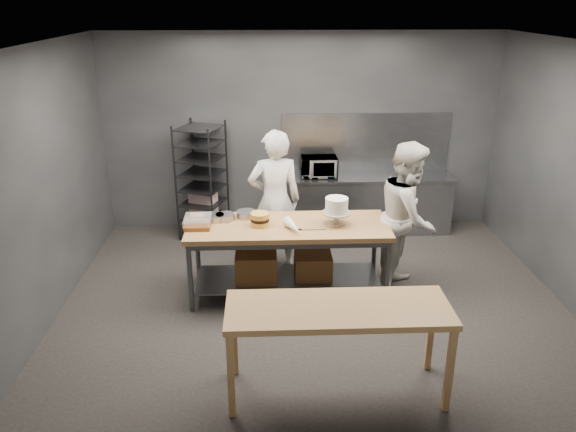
{
  "coord_description": "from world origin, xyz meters",
  "views": [
    {
      "loc": [
        -0.56,
        -5.95,
        3.46
      ],
      "look_at": [
        -0.3,
        0.17,
        1.05
      ],
      "focal_mm": 35.0,
      "sensor_mm": 36.0,
      "label": 1
    }
  ],
  "objects_px": {
    "layer_cake": "(260,219)",
    "chef_right": "(408,217)",
    "frosted_cake_stand": "(337,207)",
    "speed_rack": "(202,182)",
    "work_table": "(285,251)",
    "near_counter": "(338,315)",
    "microwave": "(319,167)",
    "chef_behind": "(275,201)"
  },
  "relations": [
    {
      "from": "work_table",
      "to": "microwave",
      "type": "distance_m",
      "value": 2.11
    },
    {
      "from": "chef_behind",
      "to": "layer_cake",
      "type": "height_order",
      "value": "chef_behind"
    },
    {
      "from": "near_counter",
      "to": "layer_cake",
      "type": "height_order",
      "value": "layer_cake"
    },
    {
      "from": "near_counter",
      "to": "frosted_cake_stand",
      "type": "relative_size",
      "value": 5.88
    },
    {
      "from": "speed_rack",
      "to": "chef_behind",
      "type": "relative_size",
      "value": 0.92
    },
    {
      "from": "work_table",
      "to": "chef_behind",
      "type": "relative_size",
      "value": 1.26
    },
    {
      "from": "chef_behind",
      "to": "chef_right",
      "type": "height_order",
      "value": "chef_behind"
    },
    {
      "from": "microwave",
      "to": "chef_right",
      "type": "bearing_deg",
      "value": -63.4
    },
    {
      "from": "chef_behind",
      "to": "layer_cake",
      "type": "bearing_deg",
      "value": 68.97
    },
    {
      "from": "speed_rack",
      "to": "frosted_cake_stand",
      "type": "bearing_deg",
      "value": -46.9
    },
    {
      "from": "speed_rack",
      "to": "microwave",
      "type": "height_order",
      "value": "speed_rack"
    },
    {
      "from": "near_counter",
      "to": "microwave",
      "type": "height_order",
      "value": "microwave"
    },
    {
      "from": "work_table",
      "to": "microwave",
      "type": "height_order",
      "value": "microwave"
    },
    {
      "from": "near_counter",
      "to": "layer_cake",
      "type": "bearing_deg",
      "value": 110.61
    },
    {
      "from": "frosted_cake_stand",
      "to": "layer_cake",
      "type": "relative_size",
      "value": 1.53
    },
    {
      "from": "microwave",
      "to": "frosted_cake_stand",
      "type": "distance_m",
      "value": 1.98
    },
    {
      "from": "work_table",
      "to": "frosted_cake_stand",
      "type": "height_order",
      "value": "frosted_cake_stand"
    },
    {
      "from": "near_counter",
      "to": "chef_right",
      "type": "distance_m",
      "value": 2.29
    },
    {
      "from": "work_table",
      "to": "chef_right",
      "type": "xyz_separation_m",
      "value": [
        1.51,
        0.13,
        0.37
      ]
    },
    {
      "from": "chef_right",
      "to": "near_counter",
      "type": "bearing_deg",
      "value": 171.99
    },
    {
      "from": "chef_right",
      "to": "frosted_cake_stand",
      "type": "relative_size",
      "value": 5.52
    },
    {
      "from": "layer_cake",
      "to": "speed_rack",
      "type": "bearing_deg",
      "value": 114.78
    },
    {
      "from": "microwave",
      "to": "chef_behind",
      "type": "bearing_deg",
      "value": -119.38
    },
    {
      "from": "microwave",
      "to": "near_counter",
      "type": "bearing_deg",
      "value": -92.74
    },
    {
      "from": "chef_behind",
      "to": "microwave",
      "type": "xyz_separation_m",
      "value": [
        0.69,
        1.23,
        0.1
      ]
    },
    {
      "from": "frosted_cake_stand",
      "to": "layer_cake",
      "type": "bearing_deg",
      "value": 179.75
    },
    {
      "from": "speed_rack",
      "to": "layer_cake",
      "type": "xyz_separation_m",
      "value": [
        0.88,
        -1.9,
        0.14
      ]
    },
    {
      "from": "layer_cake",
      "to": "chef_right",
      "type": "bearing_deg",
      "value": 4.46
    },
    {
      "from": "work_table",
      "to": "layer_cake",
      "type": "distance_m",
      "value": 0.52
    },
    {
      "from": "speed_rack",
      "to": "chef_right",
      "type": "bearing_deg",
      "value": -33.25
    },
    {
      "from": "work_table",
      "to": "layer_cake",
      "type": "height_order",
      "value": "layer_cake"
    },
    {
      "from": "microwave",
      "to": "layer_cake",
      "type": "height_order",
      "value": "microwave"
    },
    {
      "from": "chef_right",
      "to": "frosted_cake_stand",
      "type": "bearing_deg",
      "value": 119.98
    },
    {
      "from": "chef_behind",
      "to": "chef_right",
      "type": "relative_size",
      "value": 1.02
    },
    {
      "from": "chef_behind",
      "to": "layer_cake",
      "type": "distance_m",
      "value": 0.77
    },
    {
      "from": "microwave",
      "to": "speed_rack",
      "type": "bearing_deg",
      "value": -177.4
    },
    {
      "from": "chef_behind",
      "to": "layer_cake",
      "type": "relative_size",
      "value": 8.61
    },
    {
      "from": "speed_rack",
      "to": "layer_cake",
      "type": "height_order",
      "value": "speed_rack"
    },
    {
      "from": "chef_right",
      "to": "layer_cake",
      "type": "bearing_deg",
      "value": 115.32
    },
    {
      "from": "speed_rack",
      "to": "microwave",
      "type": "xyz_separation_m",
      "value": [
        1.76,
        0.08,
        0.19
      ]
    },
    {
      "from": "near_counter",
      "to": "microwave",
      "type": "relative_size",
      "value": 3.69
    },
    {
      "from": "chef_right",
      "to": "microwave",
      "type": "height_order",
      "value": "chef_right"
    }
  ]
}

